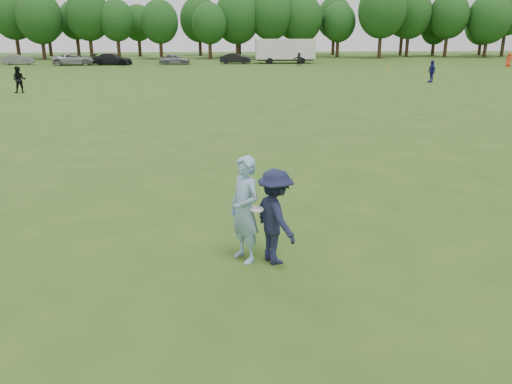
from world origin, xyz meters
TOP-DOWN VIEW (x-y plane):
  - ground at (0.00, 0.00)m, footprint 200.00×200.00m
  - thrower at (-0.12, -0.62)m, footprint 0.83×0.92m
  - defender at (0.45, -0.74)m, footprint 1.13×1.39m
  - player_far_a at (-14.82, 28.19)m, footprint 1.02×0.85m
  - player_far_b at (18.04, 33.58)m, footprint 0.56×1.14m
  - player_far_c at (35.73, 51.94)m, footprint 0.97×0.97m
  - player_far_d at (9.90, 55.66)m, footprint 1.54×0.53m
  - car_b at (-26.88, 60.57)m, footprint 4.05×1.75m
  - car_c at (-19.07, 58.93)m, footprint 5.70×3.10m
  - car_d at (-14.20, 58.95)m, footprint 5.26×2.63m
  - car_e at (-6.18, 59.33)m, footprint 4.09×1.75m
  - car_f at (1.92, 60.18)m, footprint 4.30×1.88m
  - field_cone at (19.13, 47.96)m, footprint 0.28×0.28m
  - disc_in_play at (0.09, -0.81)m, footprint 0.28×0.29m
  - cargo_trailer at (8.73, 60.63)m, footprint 9.00×2.75m
  - treeline at (2.81, 76.90)m, footprint 130.35×18.39m

SIDE VIEW (x-z plane):
  - ground at x=0.00m, z-range 0.00..0.00m
  - field_cone at x=19.13m, z-range 0.00..0.30m
  - car_b at x=-26.88m, z-range 0.00..1.30m
  - car_f at x=1.92m, z-range 0.00..1.38m
  - car_e at x=-6.18m, z-range 0.00..1.38m
  - car_d at x=-14.20m, z-range 0.00..1.47m
  - car_c at x=-19.07m, z-range 0.00..1.52m
  - player_far_d at x=9.90m, z-range 0.00..1.64m
  - player_far_c at x=35.73m, z-range 0.00..1.70m
  - player_far_b at x=18.04m, z-range 0.00..1.88m
  - defender at x=0.45m, z-range 0.00..1.88m
  - player_far_a at x=-14.82m, z-range 0.00..1.88m
  - thrower at x=-0.12m, z-range 0.00..2.11m
  - disc_in_play at x=0.09m, z-range 1.10..1.16m
  - cargo_trailer at x=8.73m, z-range 0.18..3.38m
  - treeline at x=2.81m, z-range 0.39..12.13m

